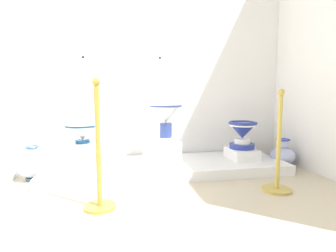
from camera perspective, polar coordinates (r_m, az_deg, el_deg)
The scene contains 15 objects.
ground_plane at distance 1.90m, azimuth 9.27°, elevation -22.23°, with size 5.32×5.48×0.02m, color beige.
wall_back at distance 3.64m, azimuth -1.69°, elevation 17.80°, with size 3.52×0.06×3.21m, color white.
display_platform at distance 3.20m, azimuth -0.11°, elevation -8.62°, with size 2.74×0.88×0.11m, color white.
plinth_block_slender_white at distance 3.07m, azimuth -17.47°, elevation -6.50°, with size 0.36×0.32×0.21m, color white.
antique_toilet_slender_white at distance 3.02m, azimuth -17.66°, elevation -1.16°, with size 0.38×0.38×0.30m.
plinth_block_central_ornate at distance 3.18m, azimuth -0.47°, elevation -5.36°, with size 0.32×0.29×0.25m, color white.
antique_toilet_central_ornate at distance 3.11m, azimuth -0.48°, elevation 2.43°, with size 0.39×0.39×0.45m.
plinth_block_squat_floral at distance 3.45m, azimuth 15.32°, elevation -5.65°, with size 0.31×0.39×0.13m, color white.
antique_toilet_squat_floral at distance 3.40m, azimuth 15.46°, elevation -1.25°, with size 0.34×0.34×0.33m.
info_placard_first at distance 3.52m, azimuth -16.95°, elevation 13.13°, with size 0.10×0.01×0.13m.
info_placard_second at distance 3.57m, azimuth -1.23°, elevation 13.67°, with size 0.10×0.01×0.11m.
decorative_vase_corner at distance 3.23m, azimuth -26.62°, elevation -7.68°, with size 0.31×0.31×0.36m.
decorative_vase_spare at distance 3.69m, azimuth 23.04°, elevation -5.60°, with size 0.31×0.31×0.36m.
stanchion_post_near_left at distance 2.22m, azimuth -14.40°, elevation -9.09°, with size 0.25×0.25×1.03m.
stanchion_post_near_right at distance 2.74m, azimuth 22.19°, elevation -7.28°, with size 0.27×0.27×0.95m.
Camera 1 is at (1.06, -0.81, 0.91)m, focal length 28.84 mm.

